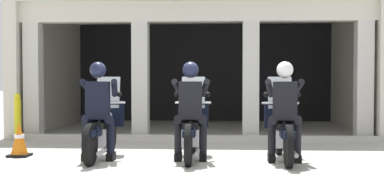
{
  "coord_description": "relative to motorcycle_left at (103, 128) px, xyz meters",
  "views": [
    {
      "loc": [
        0.54,
        -8.35,
        1.33
      ],
      "look_at": [
        0.0,
        0.35,
        1.02
      ],
      "focal_mm": 49.13,
      "sensor_mm": 36.0,
      "label": 1
    }
  ],
  "objects": [
    {
      "name": "police_officer_center",
      "position": [
        1.48,
        -0.23,
        0.44
      ],
      "size": [
        0.63,
        0.61,
        1.58
      ],
      "rotation": [
        0.0,
        0.0,
        0.32
      ],
      "color": "black",
      "rests_on": "ground"
    },
    {
      "name": "station_building",
      "position": [
        1.38,
        5.6,
        1.49
      ],
      "size": [
        8.35,
        5.39,
        3.15
      ],
      "color": "black",
      "rests_on": "ground"
    },
    {
      "name": "police_officer_right",
      "position": [
        2.96,
        -0.29,
        0.44
      ],
      "size": [
        0.63,
        0.61,
        1.58
      ],
      "rotation": [
        0.0,
        0.0,
        0.26
      ],
      "color": "black",
      "rests_on": "ground"
    },
    {
      "name": "ground_plane",
      "position": [
        1.48,
        2.77,
        -0.5
      ],
      "size": [
        80.0,
        80.0,
        0.0
      ],
      "primitive_type": "plane",
      "color": "#A8A59E"
    },
    {
      "name": "traffic_cone_flank",
      "position": [
        -1.44,
        0.04,
        -0.21
      ],
      "size": [
        0.34,
        0.34,
        0.59
      ],
      "color": "black",
      "rests_on": "ground"
    },
    {
      "name": "motorcycle_right",
      "position": [
        2.96,
        -0.01,
        0.0
      ],
      "size": [
        0.62,
        2.04,
        1.35
      ],
      "rotation": [
        0.0,
        0.0,
        0.26
      ],
      "color": "black",
      "rests_on": "ground"
    },
    {
      "name": "motorcycle_left",
      "position": [
        0.0,
        0.0,
        0.0
      ],
      "size": [
        0.62,
        2.04,
        1.35
      ],
      "rotation": [
        0.0,
        0.0,
        0.32
      ],
      "color": "black",
      "rests_on": "ground"
    },
    {
      "name": "motorcycle_center",
      "position": [
        1.48,
        0.05,
        0.0
      ],
      "size": [
        0.62,
        2.04,
        1.35
      ],
      "rotation": [
        0.0,
        0.0,
        0.32
      ],
      "color": "black",
      "rests_on": "ground"
    },
    {
      "name": "bollard_kerbside",
      "position": [
        -2.32,
        2.17,
        -0.0
      ],
      "size": [
        0.14,
        0.14,
        1.01
      ],
      "color": "yellow",
      "rests_on": "ground"
    },
    {
      "name": "kerb_strip",
      "position": [
        1.38,
        2.41,
        -0.44
      ],
      "size": [
        7.85,
        0.24,
        0.12
      ],
      "primitive_type": "cube",
      "color": "#B7B5AD",
      "rests_on": "ground"
    },
    {
      "name": "police_officer_left",
      "position": [
        -0.0,
        -0.28,
        0.44
      ],
      "size": [
        0.63,
        0.61,
        1.58
      ],
      "rotation": [
        0.0,
        0.0,
        0.32
      ],
      "color": "black",
      "rests_on": "ground"
    }
  ]
}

